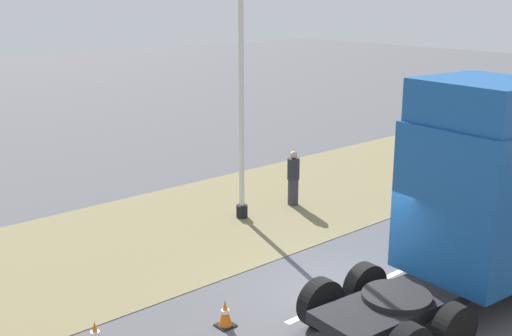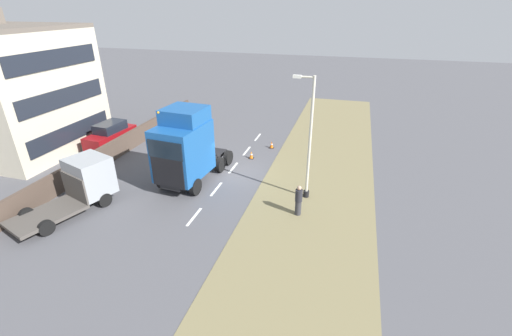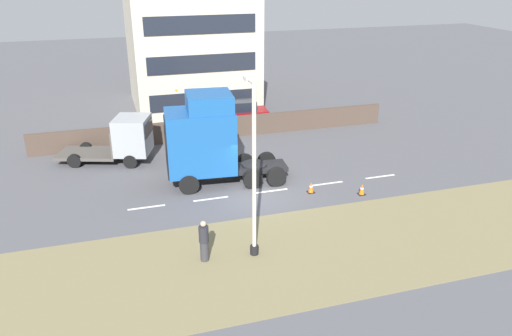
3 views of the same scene
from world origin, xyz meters
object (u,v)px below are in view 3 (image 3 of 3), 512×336
Objects in this scene: pedestrian at (204,241)px; traffic_cone_lead at (311,187)px; lamp_post at (254,180)px; flatbed_truck at (126,139)px; traffic_cone_trailing at (362,189)px; lorry_cab at (205,140)px; parked_car at (237,115)px.

pedestrian is 3.06× the size of traffic_cone_lead.
lamp_post is at bearing -92.22° from pedestrian.
flatbed_truck is 10.07× the size of traffic_cone_trailing.
lorry_cab is 8.49m from traffic_cone_trailing.
lorry_cab is 1.48× the size of parked_car.
lorry_cab reaches higher than parked_car.
lamp_post reaches higher than flatbed_truck.
flatbed_truck is at bearing 50.70° from traffic_cone_lead.
parked_car is 2.49× the size of pedestrian.
pedestrian is at bearing 172.66° from lorry_cab.
flatbed_truck reaches higher than parked_car.
flatbed_truck is 1.32× the size of parked_car.
pedestrian is (-16.08, 5.67, -0.10)m from parked_car.
parked_car is 12.88m from traffic_cone_trailing.
lorry_cab is 11.31× the size of traffic_cone_trailing.
traffic_cone_trailing is at bearing -67.80° from pedestrian.
traffic_cone_lead is at bearing -43.75° from lamp_post.
traffic_cone_lead is (-2.75, -4.90, -2.18)m from lorry_cab.
lamp_post reaches higher than traffic_cone_trailing.
traffic_cone_lead is (-11.46, -0.86, -0.69)m from parked_car.
traffic_cone_lead is (4.62, -6.53, -0.59)m from pedestrian.
flatbed_truck is 3.29× the size of pedestrian.
lorry_cab is 7.72m from pedestrian.
flatbed_truck reaches higher than traffic_cone_lead.
traffic_cone_trailing is at bearing 72.26° from flatbed_truck.
traffic_cone_lead is 1.00× the size of traffic_cone_trailing.
traffic_cone_lead and traffic_cone_trailing have the same top height.
lamp_post is (-16.16, 3.65, 2.30)m from parked_car.
flatbed_truck is 9.02m from parked_car.
parked_car is at bearing 4.27° from traffic_cone_lead.
pedestrian is (-7.37, 1.62, -1.59)m from lorry_cab.
lamp_post is (-7.45, -0.40, 0.82)m from lorry_cab.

